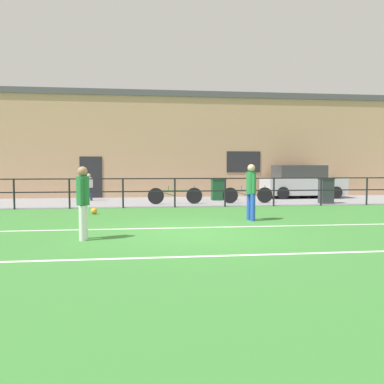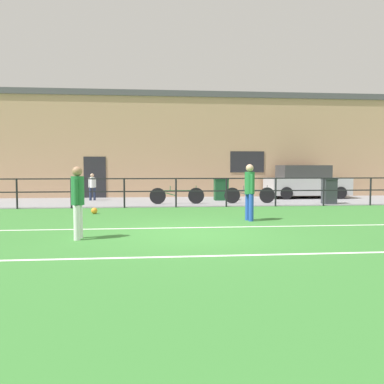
{
  "view_description": "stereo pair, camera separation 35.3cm",
  "coord_description": "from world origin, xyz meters",
  "px_view_note": "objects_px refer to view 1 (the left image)",
  "views": [
    {
      "loc": [
        -1.2,
        -9.27,
        1.59
      ],
      "look_at": [
        0.46,
        4.2,
        0.71
      ],
      "focal_mm": 36.77,
      "sensor_mm": 36.0,
      "label": 1
    },
    {
      "loc": [
        -0.85,
        -9.31,
        1.59
      ],
      "look_at": [
        0.46,
        4.2,
        0.71
      ],
      "focal_mm": 36.77,
      "sensor_mm": 36.0,
      "label": 2
    }
  ],
  "objects_px": {
    "player_striker": "(251,189)",
    "bicycle_parked_1": "(247,195)",
    "parked_car_red": "(301,182)",
    "trash_bin_0": "(326,190)",
    "soccer_ball_match": "(94,211)",
    "player_winger": "(83,198)",
    "bicycle_parked_0": "(175,196)",
    "trash_bin_1": "(218,189)",
    "spectator_child": "(89,185)"
  },
  "relations": [
    {
      "from": "bicycle_parked_1",
      "to": "trash_bin_1",
      "type": "bearing_deg",
      "value": 119.69
    },
    {
      "from": "player_winger",
      "to": "trash_bin_1",
      "type": "height_order",
      "value": "player_winger"
    },
    {
      "from": "parked_car_red",
      "to": "bicycle_parked_1",
      "type": "bearing_deg",
      "value": -142.76
    },
    {
      "from": "spectator_child",
      "to": "player_striker",
      "type": "bearing_deg",
      "value": 119.56
    },
    {
      "from": "soccer_ball_match",
      "to": "spectator_child",
      "type": "relative_size",
      "value": 0.17
    },
    {
      "from": "player_striker",
      "to": "spectator_child",
      "type": "bearing_deg",
      "value": -152.8
    },
    {
      "from": "bicycle_parked_1",
      "to": "spectator_child",
      "type": "bearing_deg",
      "value": 163.09
    },
    {
      "from": "soccer_ball_match",
      "to": "bicycle_parked_1",
      "type": "xyz_separation_m",
      "value": [
        6.1,
        3.08,
        0.27
      ]
    },
    {
      "from": "player_winger",
      "to": "player_striker",
      "type": "bearing_deg",
      "value": 123.05
    },
    {
      "from": "bicycle_parked_1",
      "to": "trash_bin_1",
      "type": "distance_m",
      "value": 1.94
    },
    {
      "from": "spectator_child",
      "to": "trash_bin_0",
      "type": "relative_size",
      "value": 1.14
    },
    {
      "from": "soccer_ball_match",
      "to": "trash_bin_1",
      "type": "relative_size",
      "value": 0.2
    },
    {
      "from": "bicycle_parked_0",
      "to": "bicycle_parked_1",
      "type": "height_order",
      "value": "bicycle_parked_0"
    },
    {
      "from": "bicycle_parked_0",
      "to": "trash_bin_1",
      "type": "relative_size",
      "value": 2.22
    },
    {
      "from": "parked_car_red",
      "to": "player_striker",
      "type": "bearing_deg",
      "value": -121.47
    },
    {
      "from": "player_winger",
      "to": "trash_bin_0",
      "type": "height_order",
      "value": "player_winger"
    },
    {
      "from": "player_striker",
      "to": "player_winger",
      "type": "xyz_separation_m",
      "value": [
        -4.45,
        -2.56,
        -0.04
      ]
    },
    {
      "from": "player_winger",
      "to": "soccer_ball_match",
      "type": "xyz_separation_m",
      "value": [
        -0.35,
        4.68,
        -0.8
      ]
    },
    {
      "from": "soccer_ball_match",
      "to": "trash_bin_0",
      "type": "relative_size",
      "value": 0.19
    },
    {
      "from": "bicycle_parked_1",
      "to": "trash_bin_1",
      "type": "height_order",
      "value": "trash_bin_1"
    },
    {
      "from": "trash_bin_0",
      "to": "trash_bin_1",
      "type": "bearing_deg",
      "value": 152.48
    },
    {
      "from": "bicycle_parked_1",
      "to": "trash_bin_0",
      "type": "relative_size",
      "value": 2.0
    },
    {
      "from": "trash_bin_0",
      "to": "spectator_child",
      "type": "bearing_deg",
      "value": 165.49
    },
    {
      "from": "trash_bin_0",
      "to": "bicycle_parked_1",
      "type": "bearing_deg",
      "value": 170.71
    },
    {
      "from": "player_striker",
      "to": "trash_bin_1",
      "type": "distance_m",
      "value": 6.91
    },
    {
      "from": "soccer_ball_match",
      "to": "bicycle_parked_1",
      "type": "relative_size",
      "value": 0.1
    },
    {
      "from": "player_striker",
      "to": "soccer_ball_match",
      "type": "relative_size",
      "value": 7.88
    },
    {
      "from": "player_winger",
      "to": "bicycle_parked_1",
      "type": "height_order",
      "value": "player_winger"
    },
    {
      "from": "soccer_ball_match",
      "to": "parked_car_red",
      "type": "height_order",
      "value": "parked_car_red"
    },
    {
      "from": "trash_bin_0",
      "to": "parked_car_red",
      "type": "bearing_deg",
      "value": 85.71
    },
    {
      "from": "player_striker",
      "to": "spectator_child",
      "type": "distance_m",
      "value": 9.26
    },
    {
      "from": "spectator_child",
      "to": "trash_bin_1",
      "type": "bearing_deg",
      "value": 167.7
    },
    {
      "from": "player_winger",
      "to": "spectator_child",
      "type": "height_order",
      "value": "player_winger"
    },
    {
      "from": "soccer_ball_match",
      "to": "player_striker",
      "type": "bearing_deg",
      "value": -23.85
    },
    {
      "from": "player_striker",
      "to": "soccer_ball_match",
      "type": "bearing_deg",
      "value": -124.36
    },
    {
      "from": "player_striker",
      "to": "bicycle_parked_1",
      "type": "height_order",
      "value": "player_striker"
    },
    {
      "from": "bicycle_parked_0",
      "to": "soccer_ball_match",
      "type": "bearing_deg",
      "value": -133.91
    },
    {
      "from": "player_striker",
      "to": "trash_bin_0",
      "type": "distance_m",
      "value": 6.56
    },
    {
      "from": "player_winger",
      "to": "spectator_child",
      "type": "relative_size",
      "value": 1.27
    },
    {
      "from": "bicycle_parked_0",
      "to": "trash_bin_1",
      "type": "height_order",
      "value": "trash_bin_1"
    },
    {
      "from": "soccer_ball_match",
      "to": "spectator_child",
      "type": "height_order",
      "value": "spectator_child"
    },
    {
      "from": "parked_car_red",
      "to": "bicycle_parked_1",
      "type": "relative_size",
      "value": 1.81
    },
    {
      "from": "parked_car_red",
      "to": "trash_bin_0",
      "type": "bearing_deg",
      "value": -94.29
    },
    {
      "from": "player_striker",
      "to": "soccer_ball_match",
      "type": "xyz_separation_m",
      "value": [
        -4.81,
        2.13,
        -0.84
      ]
    },
    {
      "from": "bicycle_parked_1",
      "to": "trash_bin_1",
      "type": "relative_size",
      "value": 2.12
    },
    {
      "from": "spectator_child",
      "to": "parked_car_red",
      "type": "bearing_deg",
      "value": 175.01
    },
    {
      "from": "soccer_ball_match",
      "to": "parked_car_red",
      "type": "distance_m",
      "value": 11.26
    },
    {
      "from": "spectator_child",
      "to": "soccer_ball_match",
      "type": "bearing_deg",
      "value": 91.19
    },
    {
      "from": "player_striker",
      "to": "bicycle_parked_1",
      "type": "relative_size",
      "value": 0.75
    },
    {
      "from": "player_striker",
      "to": "bicycle_parked_0",
      "type": "height_order",
      "value": "player_striker"
    }
  ]
}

